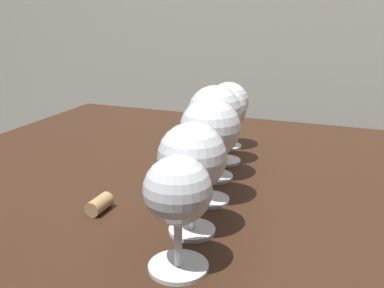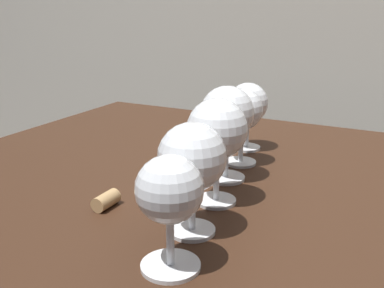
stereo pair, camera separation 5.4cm
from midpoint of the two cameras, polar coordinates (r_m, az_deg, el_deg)
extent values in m
cube|color=#382114|center=(0.75, 8.27, -6.02)|extent=(1.26, 0.82, 0.03)
cylinder|color=#382114|center=(1.42, -12.36, -11.60)|extent=(0.06, 0.06, 0.74)
cylinder|color=white|center=(0.51, -4.86, -15.34)|extent=(0.07, 0.07, 0.00)
cylinder|color=white|center=(0.49, -4.97, -11.93)|extent=(0.01, 0.01, 0.06)
sphere|color=white|center=(0.47, -5.15, -5.90)|extent=(0.07, 0.07, 0.07)
ellipsoid|color=#EACC66|center=(0.47, -5.14, -5.95)|extent=(0.06, 0.06, 0.03)
cylinder|color=white|center=(0.58, -2.69, -10.93)|extent=(0.06, 0.06, 0.00)
cylinder|color=white|center=(0.57, -2.74, -7.65)|extent=(0.01, 0.01, 0.07)
sphere|color=white|center=(0.54, -2.84, -1.70)|extent=(0.09, 0.09, 0.09)
ellipsoid|color=#380711|center=(0.55, -2.82, -2.50)|extent=(0.08, 0.08, 0.02)
cylinder|color=white|center=(0.67, -0.12, -7.12)|extent=(0.06, 0.06, 0.00)
cylinder|color=white|center=(0.65, -0.12, -3.75)|extent=(0.01, 0.01, 0.08)
sphere|color=white|center=(0.63, -0.13, 1.99)|extent=(0.09, 0.09, 0.09)
ellipsoid|color=maroon|center=(0.63, -0.13, 1.64)|extent=(0.08, 0.08, 0.03)
cylinder|color=white|center=(0.75, 0.73, -4.17)|extent=(0.06, 0.06, 0.00)
cylinder|color=white|center=(0.74, 0.74, -1.11)|extent=(0.01, 0.01, 0.08)
sphere|color=white|center=(0.72, 0.76, 4.03)|extent=(0.09, 0.09, 0.09)
ellipsoid|color=beige|center=(0.72, 0.76, 4.30)|extent=(0.08, 0.08, 0.05)
cylinder|color=white|center=(0.83, 2.35, -2.18)|extent=(0.06, 0.06, 0.00)
cylinder|color=white|center=(0.81, 2.38, 0.39)|extent=(0.01, 0.01, 0.07)
sphere|color=white|center=(0.80, 2.43, 4.53)|extent=(0.07, 0.07, 0.07)
ellipsoid|color=pink|center=(0.80, 2.43, 4.55)|extent=(0.07, 0.07, 0.03)
cylinder|color=white|center=(0.91, 2.86, -0.29)|extent=(0.06, 0.06, 0.00)
cylinder|color=white|center=(0.90, 2.89, 1.77)|extent=(0.01, 0.01, 0.06)
sphere|color=white|center=(0.89, 2.95, 5.33)|extent=(0.08, 0.08, 0.08)
ellipsoid|color=maroon|center=(0.89, 2.94, 5.07)|extent=(0.07, 0.07, 0.03)
cylinder|color=tan|center=(0.65, -14.03, -7.50)|extent=(0.02, 0.04, 0.02)
camera|label=1|loc=(0.03, -92.86, -0.89)|focal=42.01mm
camera|label=2|loc=(0.03, 87.14, 0.89)|focal=42.01mm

